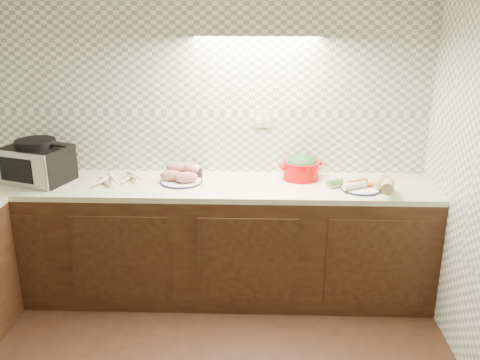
{
  "coord_description": "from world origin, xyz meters",
  "views": [
    {
      "loc": [
        0.51,
        -2.17,
        2.2
      ],
      "look_at": [
        0.4,
        1.25,
        1.02
      ],
      "focal_mm": 40.0,
      "sensor_mm": 36.0,
      "label": 1
    }
  ],
  "objects_px": {
    "veg_plate": "(370,184)",
    "dutch_oven": "(301,167)",
    "onion_bowl": "(191,171)",
    "parsnip_pile": "(117,179)",
    "toaster_oven": "(37,162)",
    "sweet_potato_plate": "(181,175)"
  },
  "relations": [
    {
      "from": "parsnip_pile",
      "to": "veg_plate",
      "type": "xyz_separation_m",
      "value": [
        1.83,
        -0.11,
        0.02
      ]
    },
    {
      "from": "toaster_oven",
      "to": "sweet_potato_plate",
      "type": "xyz_separation_m",
      "value": [
        1.06,
        0.02,
        -0.09
      ]
    },
    {
      "from": "dutch_oven",
      "to": "veg_plate",
      "type": "xyz_separation_m",
      "value": [
        0.47,
        -0.24,
        -0.04
      ]
    },
    {
      "from": "toaster_oven",
      "to": "veg_plate",
      "type": "xyz_separation_m",
      "value": [
        2.41,
        -0.12,
        -0.1
      ]
    },
    {
      "from": "parsnip_pile",
      "to": "dutch_oven",
      "type": "distance_m",
      "value": 1.37
    },
    {
      "from": "parsnip_pile",
      "to": "onion_bowl",
      "type": "relative_size",
      "value": 2.29
    },
    {
      "from": "parsnip_pile",
      "to": "toaster_oven",
      "type": "bearing_deg",
      "value": 179.6
    },
    {
      "from": "toaster_oven",
      "to": "veg_plate",
      "type": "distance_m",
      "value": 2.41
    },
    {
      "from": "onion_bowl",
      "to": "veg_plate",
      "type": "relative_size",
      "value": 0.34
    },
    {
      "from": "sweet_potato_plate",
      "to": "onion_bowl",
      "type": "distance_m",
      "value": 0.13
    },
    {
      "from": "veg_plate",
      "to": "dutch_oven",
      "type": "bearing_deg",
      "value": 152.59
    },
    {
      "from": "toaster_oven",
      "to": "dutch_oven",
      "type": "height_order",
      "value": "toaster_oven"
    },
    {
      "from": "onion_bowl",
      "to": "dutch_oven",
      "type": "height_order",
      "value": "dutch_oven"
    },
    {
      "from": "onion_bowl",
      "to": "sweet_potato_plate",
      "type": "bearing_deg",
      "value": -118.75
    },
    {
      "from": "parsnip_pile",
      "to": "veg_plate",
      "type": "bearing_deg",
      "value": -3.49
    },
    {
      "from": "toaster_oven",
      "to": "parsnip_pile",
      "type": "xyz_separation_m",
      "value": [
        0.58,
        -0.0,
        -0.12
      ]
    },
    {
      "from": "veg_plate",
      "to": "onion_bowl",
      "type": "bearing_deg",
      "value": 169.24
    },
    {
      "from": "toaster_oven",
      "to": "sweet_potato_plate",
      "type": "distance_m",
      "value": 1.06
    },
    {
      "from": "parsnip_pile",
      "to": "sweet_potato_plate",
      "type": "relative_size",
      "value": 1.16
    },
    {
      "from": "parsnip_pile",
      "to": "sweet_potato_plate",
      "type": "xyz_separation_m",
      "value": [
        0.47,
        0.02,
        0.02
      ]
    },
    {
      "from": "dutch_oven",
      "to": "veg_plate",
      "type": "bearing_deg",
      "value": -49.85
    },
    {
      "from": "onion_bowl",
      "to": "dutch_oven",
      "type": "xyz_separation_m",
      "value": [
        0.82,
        -0.0,
        0.04
      ]
    }
  ]
}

